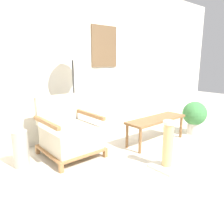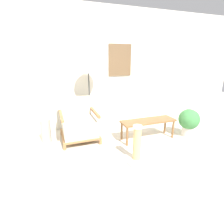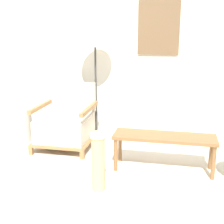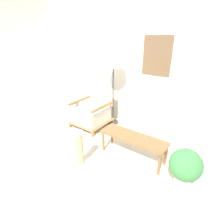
% 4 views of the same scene
% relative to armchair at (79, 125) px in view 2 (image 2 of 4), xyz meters
% --- Properties ---
extents(ground_plane, '(14.00, 14.00, 0.00)m').
position_rel_armchair_xyz_m(ground_plane, '(0.62, -1.41, -0.31)').
color(ground_plane, beige).
extents(wall_back, '(8.00, 0.09, 2.70)m').
position_rel_armchair_xyz_m(wall_back, '(0.62, 0.67, 1.04)').
color(wall_back, silver).
rests_on(wall_back, ground_plane).
extents(armchair, '(0.72, 0.76, 0.82)m').
position_rel_armchair_xyz_m(armchair, '(0.00, 0.00, 0.00)').
color(armchair, olive).
rests_on(armchair, ground_plane).
extents(floor_lamp, '(0.46, 0.46, 1.60)m').
position_rel_armchair_xyz_m(floor_lamp, '(0.32, 0.37, 1.10)').
color(floor_lamp, '#2D2D2D').
rests_on(floor_lamp, ground_plane).
extents(coffee_table, '(1.12, 0.35, 0.41)m').
position_rel_armchair_xyz_m(coffee_table, '(1.31, -0.47, 0.05)').
color(coffee_table, brown).
rests_on(coffee_table, ground_plane).
extents(vase, '(0.19, 0.19, 0.47)m').
position_rel_armchair_xyz_m(vase, '(-0.64, 0.08, -0.07)').
color(vase, '#9E998E').
rests_on(vase, ground_plane).
extents(potted_plant, '(0.42, 0.42, 0.59)m').
position_rel_armchair_xyz_m(potted_plant, '(2.18, -0.65, 0.04)').
color(potted_plant, beige).
rests_on(potted_plant, ground_plane).
extents(scratching_post, '(0.35, 0.35, 0.60)m').
position_rel_armchair_xyz_m(scratching_post, '(0.73, -1.12, -0.07)').
color(scratching_post, beige).
rests_on(scratching_post, ground_plane).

